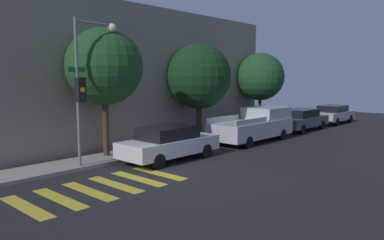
# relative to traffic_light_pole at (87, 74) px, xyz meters

# --- Properties ---
(ground_plane) EXTENTS (60.00, 60.00, 0.00)m
(ground_plane) POSITION_rel_traffic_light_pole_xyz_m (1.63, -3.37, -3.61)
(ground_plane) COLOR black
(sidewalk) EXTENTS (26.00, 1.79, 0.14)m
(sidewalk) POSITION_rel_traffic_light_pole_xyz_m (1.63, 0.72, -3.54)
(sidewalk) COLOR gray
(sidewalk) RESTS_ON ground
(building_row) EXTENTS (26.00, 6.00, 7.10)m
(building_row) POSITION_rel_traffic_light_pole_xyz_m (1.63, 5.01, -0.06)
(building_row) COLOR gray
(building_row) RESTS_ON ground
(crosswalk) EXTENTS (5.32, 2.60, 0.00)m
(crosswalk) POSITION_rel_traffic_light_pole_xyz_m (-1.18, -2.57, -3.61)
(crosswalk) COLOR gold
(crosswalk) RESTS_ON ground
(traffic_light_pole) EXTENTS (2.14, 0.56, 5.70)m
(traffic_light_pole) POSITION_rel_traffic_light_pole_xyz_m (0.00, 0.00, 0.00)
(traffic_light_pole) COLOR slate
(traffic_light_pole) RESTS_ON ground
(sedan_near_corner) EXTENTS (4.51, 1.84, 1.45)m
(sedan_near_corner) POSITION_rel_traffic_light_pole_xyz_m (3.05, -1.27, -2.86)
(sedan_near_corner) COLOR silver
(sedan_near_corner) RESTS_ON ground
(pickup_truck) EXTENTS (5.45, 2.09, 1.81)m
(pickup_truck) POSITION_rel_traffic_light_pole_xyz_m (9.62, -1.27, -2.71)
(pickup_truck) COLOR #BCBCC1
(pickup_truck) RESTS_ON ground
(sedan_middle) EXTENTS (4.69, 1.78, 1.42)m
(sedan_middle) POSITION_rel_traffic_light_pole_xyz_m (15.18, -1.27, -2.87)
(sedan_middle) COLOR #4C5156
(sedan_middle) RESTS_ON ground
(sedan_far_end) EXTENTS (4.37, 1.82, 1.39)m
(sedan_far_end) POSITION_rel_traffic_light_pole_xyz_m (20.44, -1.27, -2.88)
(sedan_far_end) COLOR #B7BABF
(sedan_far_end) RESTS_ON ground
(tree_near_corner) EXTENTS (3.26, 3.26, 5.59)m
(tree_near_corner) POSITION_rel_traffic_light_pole_xyz_m (1.45, 0.98, 0.34)
(tree_near_corner) COLOR #42301E
(tree_near_corner) RESTS_ON ground
(tree_midblock) EXTENTS (3.52, 3.52, 5.32)m
(tree_midblock) POSITION_rel_traffic_light_pole_xyz_m (7.50, 0.98, -0.06)
(tree_midblock) COLOR #42301E
(tree_midblock) RESTS_ON ground
(tree_far_end) EXTENTS (3.14, 3.14, 5.12)m
(tree_far_end) POSITION_rel_traffic_light_pole_xyz_m (13.66, 0.98, -0.07)
(tree_far_end) COLOR #42301E
(tree_far_end) RESTS_ON ground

